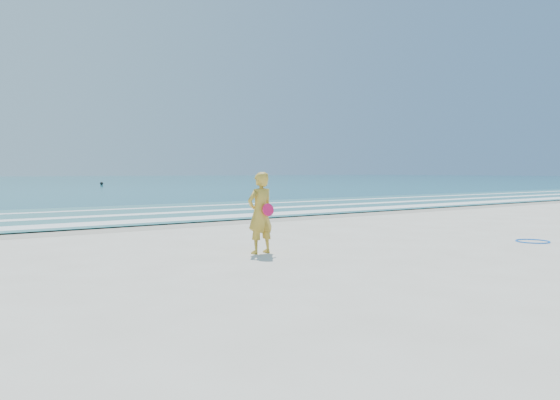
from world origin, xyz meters
TOP-DOWN VIEW (x-y plane):
  - ground at (0.00, 0.00)m, footprint 400.00×400.00m
  - wet_sand at (0.00, 9.00)m, footprint 400.00×2.40m
  - shallow at (0.00, 14.00)m, footprint 400.00×10.00m
  - foam_near at (0.00, 10.30)m, footprint 400.00×1.40m
  - foam_mid at (0.00, 13.20)m, footprint 400.00×0.90m
  - foam_far at (0.00, 16.50)m, footprint 400.00×0.60m
  - hoop at (5.11, -0.25)m, footprint 0.87×0.87m
  - buoy at (13.90, 61.03)m, footprint 0.41×0.41m
  - woman at (-1.44, 2.09)m, footprint 0.67×0.47m

SIDE VIEW (x-z plane):
  - ground at x=0.00m, z-range 0.00..0.00m
  - wet_sand at x=0.00m, z-range 0.00..0.00m
  - hoop at x=5.11m, z-range 0.00..0.03m
  - shallow at x=0.00m, z-range 0.04..0.05m
  - foam_near at x=0.00m, z-range 0.05..0.06m
  - foam_mid at x=0.00m, z-range 0.05..0.06m
  - foam_far at x=0.00m, z-range 0.05..0.06m
  - buoy at x=13.90m, z-range 0.04..0.45m
  - woman at x=-1.44m, z-range 0.00..1.73m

